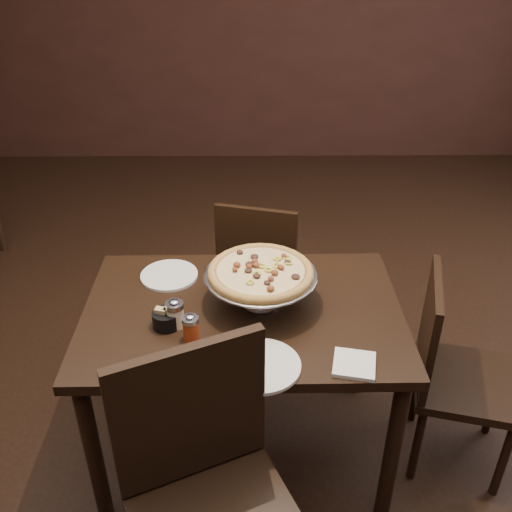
{
  "coord_description": "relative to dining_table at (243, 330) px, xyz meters",
  "views": [
    {
      "loc": [
        0.05,
        -1.67,
        2.01
      ],
      "look_at": [
        0.07,
        0.09,
        0.94
      ],
      "focal_mm": 40.0,
      "sensor_mm": 36.0,
      "label": 1
    }
  ],
  "objects": [
    {
      "name": "plate_left",
      "position": [
        -0.3,
        0.23,
        0.1
      ],
      "size": [
        0.23,
        0.23,
        0.01
      ],
      "primitive_type": "cylinder",
      "color": "silver",
      "rests_on": "dining_table"
    },
    {
      "name": "chair_near",
      "position": [
        -0.09,
        -0.64,
        -0.1
      ],
      "size": [
        0.62,
        0.62,
        1.0
      ],
      "rotation": [
        0.0,
        0.0,
        0.42
      ],
      "color": "black",
      "rests_on": "ground"
    },
    {
      "name": "dining_table",
      "position": [
        0.0,
        0.0,
        0.0
      ],
      "size": [
        1.19,
        0.8,
        0.74
      ],
      "rotation": [
        0.0,
        0.0,
        0.01
      ],
      "color": "black",
      "rests_on": "ground"
    },
    {
      "name": "chair_far",
      "position": [
        0.08,
        0.74,
        -0.18
      ],
      "size": [
        0.48,
        0.48,
        0.85
      ],
      "rotation": [
        0.0,
        0.0,
        2.88
      ],
      "color": "black",
      "rests_on": "ground"
    },
    {
      "name": "packet_caddy",
      "position": [
        -0.27,
        -0.1,
        0.13
      ],
      "size": [
        0.1,
        0.1,
        0.08
      ],
      "rotation": [
        0.0,
        0.0,
        -0.23
      ],
      "color": "black",
      "rests_on": "dining_table"
    },
    {
      "name": "room",
      "position": [
        0.04,
        -0.02,
        0.76
      ],
      "size": [
        6.04,
        7.04,
        2.84
      ],
      "color": "black",
      "rests_on": "ground"
    },
    {
      "name": "pepper_flake_shaker",
      "position": [
        -0.18,
        -0.17,
        0.15
      ],
      "size": [
        0.06,
        0.06,
        0.1
      ],
      "color": "maroon",
      "rests_on": "dining_table"
    },
    {
      "name": "chair_side",
      "position": [
        0.82,
        -0.03,
        -0.17
      ],
      "size": [
        0.49,
        0.49,
        0.86
      ],
      "rotation": [
        0.0,
        0.0,
        1.32
      ],
      "color": "black",
      "rests_on": "ground"
    },
    {
      "name": "plate_near",
      "position": [
        0.06,
        -0.31,
        0.1
      ],
      "size": [
        0.26,
        0.26,
        0.01
      ],
      "primitive_type": "cylinder",
      "color": "silver",
      "rests_on": "dining_table"
    },
    {
      "name": "parmesan_shaker",
      "position": [
        -0.24,
        -0.1,
        0.15
      ],
      "size": [
        0.06,
        0.06,
        0.11
      ],
      "color": "#FAEEC2",
      "rests_on": "dining_table"
    },
    {
      "name": "napkin_stack",
      "position": [
        0.37,
        -0.31,
        0.1
      ],
      "size": [
        0.16,
        0.16,
        0.01
      ],
      "primitive_type": "cube",
      "rotation": [
        0.0,
        0.0,
        -0.21
      ],
      "color": "white",
      "rests_on": "dining_table"
    },
    {
      "name": "pizza_stand",
      "position": [
        0.07,
        0.04,
        0.24
      ],
      "size": [
        0.42,
        0.42,
        0.17
      ],
      "color": "#B6B6BD",
      "rests_on": "dining_table"
    },
    {
      "name": "serving_spatula",
      "position": [
        0.07,
        -0.03,
        0.23
      ],
      "size": [
        0.15,
        0.15,
        0.02
      ],
      "rotation": [
        0.0,
        0.0,
        -0.92
      ],
      "color": "#B6B6BD",
      "rests_on": "pizza_stand"
    }
  ]
}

